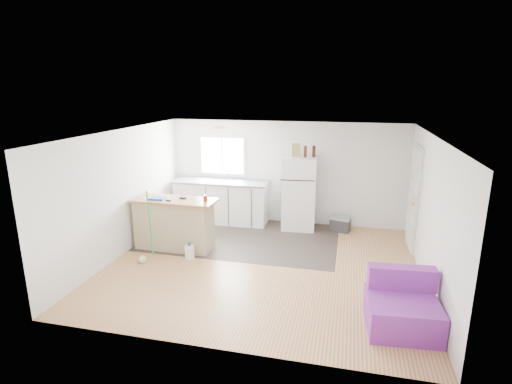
# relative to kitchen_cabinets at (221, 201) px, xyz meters

# --- Properties ---
(room) EXTENTS (5.51, 5.01, 2.41)m
(room) POSITION_rel_kitchen_cabinets_xyz_m (1.49, -2.15, 0.69)
(room) COLOR #A26844
(room) RESTS_ON ground
(vinyl_zone) EXTENTS (4.05, 2.50, 0.00)m
(vinyl_zone) POSITION_rel_kitchen_cabinets_xyz_m (0.76, -0.90, -0.51)
(vinyl_zone) COLOR #302824
(vinyl_zone) RESTS_ON floor
(window) EXTENTS (1.18, 0.06, 0.98)m
(window) POSITION_rel_kitchen_cabinets_xyz_m (-0.06, 0.33, 1.04)
(window) COLOR white
(window) RESTS_ON back_wall
(interior_door) EXTENTS (0.11, 0.92, 2.10)m
(interior_door) POSITION_rel_kitchen_cabinets_xyz_m (4.21, -0.60, 0.51)
(interior_door) COLOR white
(interior_door) RESTS_ON right_wall
(ceiling_fixture) EXTENTS (0.30, 0.30, 0.07)m
(ceiling_fixture) POSITION_rel_kitchen_cabinets_xyz_m (0.29, -0.95, 1.85)
(ceiling_fixture) COLOR white
(ceiling_fixture) RESTS_ON ceiling
(kitchen_cabinets) EXTENTS (2.26, 0.73, 1.30)m
(kitchen_cabinets) POSITION_rel_kitchen_cabinets_xyz_m (0.00, 0.00, 0.00)
(kitchen_cabinets) COLOR white
(kitchen_cabinets) RESTS_ON floor
(peninsula) EXTENTS (1.68, 0.68, 1.03)m
(peninsula) POSITION_rel_kitchen_cabinets_xyz_m (-0.41, -1.78, 0.01)
(peninsula) COLOR tan
(peninsula) RESTS_ON floor
(refrigerator) EXTENTS (0.79, 0.75, 1.67)m
(refrigerator) POSITION_rel_kitchen_cabinets_xyz_m (1.86, -0.02, 0.32)
(refrigerator) COLOR white
(refrigerator) RESTS_ON floor
(cooler) EXTENTS (0.50, 0.40, 0.34)m
(cooler) POSITION_rel_kitchen_cabinets_xyz_m (2.81, -0.02, -0.34)
(cooler) COLOR #2F2F31
(cooler) RESTS_ON floor
(purple_seat) EXTENTS (0.98, 0.94, 0.75)m
(purple_seat) POSITION_rel_kitchen_cabinets_xyz_m (3.73, -3.61, -0.24)
(purple_seat) COLOR purple
(purple_seat) RESTS_ON floor
(cleaner_jug) EXTENTS (0.15, 0.11, 0.33)m
(cleaner_jug) POSITION_rel_kitchen_cabinets_xyz_m (0.09, -2.22, -0.37)
(cleaner_jug) COLOR white
(cleaner_jug) RESTS_ON floor
(mop) EXTENTS (0.30, 0.39, 1.41)m
(mop) POSITION_rel_kitchen_cabinets_xyz_m (-0.67, -2.55, -0.28)
(mop) COLOR green
(mop) RESTS_ON floor
(red_cup) EXTENTS (0.10, 0.10, 0.12)m
(red_cup) POSITION_rel_kitchen_cabinets_xyz_m (0.26, -1.77, 0.58)
(red_cup) COLOR red
(red_cup) RESTS_ON peninsula
(blue_tray) EXTENTS (0.32, 0.24, 0.04)m
(blue_tray) POSITION_rel_kitchen_cabinets_xyz_m (-0.70, -1.85, 0.53)
(blue_tray) COLOR blue
(blue_tray) RESTS_ON peninsula
(tool_a) EXTENTS (0.15, 0.08, 0.03)m
(tool_a) POSITION_rel_kitchen_cabinets_xyz_m (-0.22, -1.72, 0.53)
(tool_a) COLOR black
(tool_a) RESTS_ON peninsula
(tool_b) EXTENTS (0.10, 0.04, 0.03)m
(tool_b) POSITION_rel_kitchen_cabinets_xyz_m (-0.43, -1.93, 0.53)
(tool_b) COLOR black
(tool_b) RESTS_ON peninsula
(cardboard_box) EXTENTS (0.22, 0.17, 0.30)m
(cardboard_box) POSITION_rel_kitchen_cabinets_xyz_m (1.75, -0.08, 1.31)
(cardboard_box) COLOR tan
(cardboard_box) RESTS_ON refrigerator
(bottle_left) EXTENTS (0.08, 0.08, 0.25)m
(bottle_left) POSITION_rel_kitchen_cabinets_xyz_m (1.98, -0.11, 1.28)
(bottle_left) COLOR #351609
(bottle_left) RESTS_ON refrigerator
(bottle_right) EXTENTS (0.09, 0.09, 0.25)m
(bottle_right) POSITION_rel_kitchen_cabinets_xyz_m (2.15, -0.03, 1.28)
(bottle_right) COLOR #351609
(bottle_right) RESTS_ON refrigerator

